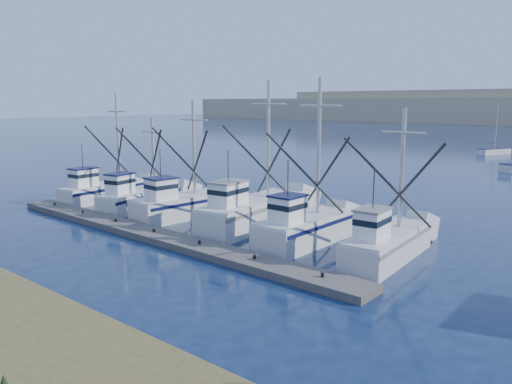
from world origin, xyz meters
TOP-DOWN VIEW (x-y plane):
  - ground at (0.00, 0.00)m, footprint 500.00×500.00m
  - floating_dock at (-7.14, 5.45)m, footprint 28.98×2.69m
  - trawler_fleet at (-6.77, 10.42)m, footprint 27.88×9.47m
  - sailboat_far at (-4.81, 71.40)m, footprint 3.89×6.08m

SIDE VIEW (x-z plane):
  - ground at x=0.00m, z-range 0.00..0.00m
  - floating_dock at x=-7.14m, z-range 0.00..0.39m
  - sailboat_far at x=-4.81m, z-range -3.55..4.55m
  - trawler_fleet at x=-6.77m, z-range -3.75..5.71m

